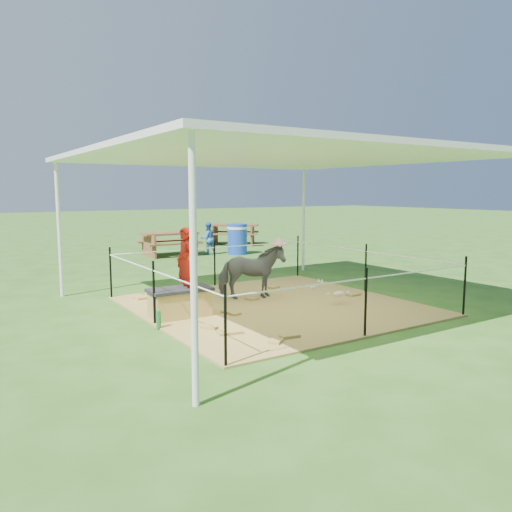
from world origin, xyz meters
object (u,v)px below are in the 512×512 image
distant_person (208,238)px  woman (185,256)px  picnic_table_far (234,234)px  straw_bale (180,304)px  foal (339,293)px  trash_barrel (237,239)px  green_bottle (159,319)px  pony (251,272)px  picnic_table_near (170,244)px

distant_person → woman: bearing=60.1°
picnic_table_far → straw_bale: bearing=-88.5°
foal → straw_bale: bearing=173.6°
foal → trash_barrel: trash_barrel is taller
foal → picnic_table_far: size_ratio=0.41×
straw_bale → green_bottle: 0.71m
distant_person → trash_barrel: bearing=151.6°
foal → woman: bearing=173.1°
woman → foal: (2.67, -0.73, -0.77)m
woman → green_bottle: size_ratio=4.32×
pony → trash_barrel: size_ratio=1.22×
woman → picnic_table_far: bearing=147.2°
pony → picnic_table_near: size_ratio=0.69×
woman → picnic_table_near: (2.89, 7.51, -0.65)m
straw_bale → picnic_table_near: 8.09m
foal → distant_person: 7.93m
woman → foal: size_ratio=1.46×
straw_bale → green_bottle: (-0.55, -0.45, -0.08)m
foal → picnic_table_near: bearing=96.8°
picnic_table_near → straw_bale: bearing=-110.0°
pony → trash_barrel: (3.29, 6.10, -0.05)m
green_bottle → straw_bale: bearing=39.3°
pony → foal: size_ratio=1.57×
foal → trash_barrel: size_ratio=0.78×
foal → trash_barrel: (2.22, 7.35, 0.25)m
picnic_table_far → foal: bearing=-73.8°
foal → distant_person: distant_person is taller
pony → distant_person: same height
picnic_table_far → distant_person: distant_person is taller
straw_bale → woman: woman is taller
pony → distant_person: size_ratio=1.15×
picnic_table_near → picnic_table_far: (3.39, 1.76, 0.02)m
green_bottle → trash_barrel: size_ratio=0.26×
woman → picnic_table_far: 11.22m
woman → green_bottle: 1.16m
straw_bale → green_bottle: straw_bale is taller
trash_barrel → picnic_table_near: size_ratio=0.56×
trash_barrel → picnic_table_far: (1.40, 2.66, -0.11)m
green_bottle → distant_person: bearing=58.1°
pony → woman: bearing=127.1°
distant_person → foal: bearing=79.9°
foal → picnic_table_near: size_ratio=0.44×
picnic_table_near → pony: bearing=-98.8°
straw_bale → picnic_table_far: picnic_table_far is taller
straw_bale → green_bottle: bearing=-140.7°
woman → picnic_table_far: size_ratio=0.60×
green_bottle → trash_barrel: (5.54, 7.07, 0.34)m
picnic_table_far → woman: bearing=-88.0°
picnic_table_far → green_bottle: bearing=-89.4°
woman → distant_person: (4.04, 7.07, -0.49)m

